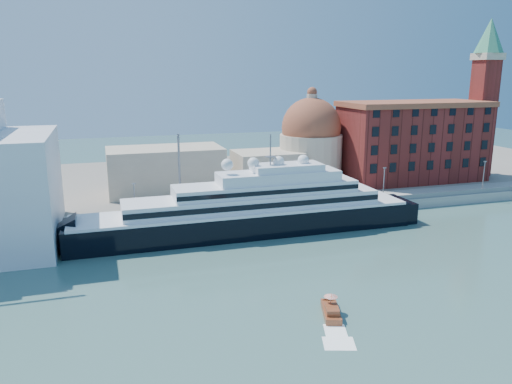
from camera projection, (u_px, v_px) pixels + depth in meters
name	position (u px, v px, depth m)	size (l,w,h in m)	color
ground	(326.00, 268.00, 87.05)	(400.00, 400.00, 0.00)	#335951
quay	(265.00, 211.00, 118.32)	(180.00, 10.00, 2.50)	gray
land	(224.00, 178.00, 156.43)	(260.00, 72.00, 2.00)	slate
quay_fence	(271.00, 209.00, 113.71)	(180.00, 0.10, 1.20)	slate
superyacht	(235.00, 215.00, 104.44)	(81.87, 11.35, 24.47)	black
service_barge	(113.00, 243.00, 97.78)	(11.67, 4.79, 2.56)	white
water_taxi	(331.00, 311.00, 70.00)	(4.14, 6.96, 3.14)	maroon
warehouse	(413.00, 141.00, 147.19)	(43.00, 19.00, 23.25)	maroon
campanile	(485.00, 88.00, 150.67)	(8.40, 8.40, 47.00)	maroon
church	(260.00, 155.00, 139.94)	(66.00, 18.00, 25.50)	beige
lamp_posts	(213.00, 181.00, 111.03)	(120.80, 2.40, 18.00)	slate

